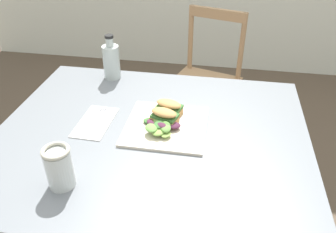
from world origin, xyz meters
name	(u,v)px	position (x,y,z in m)	size (l,w,h in m)	color
dining_table	(151,161)	(-0.07, -0.09, 0.61)	(1.11, 0.95, 0.74)	slate
chair_wooden_far	(205,81)	(0.06, 0.90, 0.45)	(0.50, 0.50, 0.87)	tan
plate_lunch	(166,126)	(-0.02, -0.04, 0.74)	(0.29, 0.29, 0.01)	beige
sandwich_half_front	(164,116)	(-0.03, -0.02, 0.78)	(0.11, 0.09, 0.06)	tan
sandwich_half_back	(169,107)	(-0.02, 0.04, 0.78)	(0.11, 0.09, 0.06)	tan
salad_mixed_greens	(161,126)	(-0.04, -0.07, 0.77)	(0.14, 0.13, 0.03)	#3D7033
napkin_folded	(95,122)	(-0.29, -0.05, 0.74)	(0.12, 0.21, 0.00)	silver
fork_on_napkin	(97,119)	(-0.28, -0.04, 0.75)	(0.03, 0.19, 0.00)	silver
bottle_cold_brew	(112,63)	(-0.33, 0.31, 0.81)	(0.08, 0.08, 0.20)	#472819
mason_jar_iced_tea	(60,169)	(-0.27, -0.38, 0.80)	(0.08, 0.08, 0.13)	#995623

